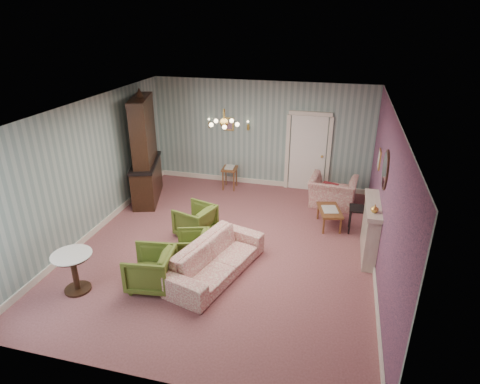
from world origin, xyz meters
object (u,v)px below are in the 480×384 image
(fireplace, at_px, (370,230))
(coffee_table, at_px, (329,218))
(dresser, at_px, (144,147))
(wingback_chair, at_px, (333,187))
(olive_chair_a, at_px, (150,267))
(pedestal_table, at_px, (75,272))
(olive_chair_b, at_px, (193,246))
(side_table_black, at_px, (357,220))
(sofa_chintz, at_px, (216,254))
(olive_chair_c, at_px, (195,219))

(fireplace, xyz_separation_m, coffee_table, (-0.82, 1.04, -0.37))
(dresser, bearing_deg, wingback_chair, -8.02)
(olive_chair_a, xyz_separation_m, dresser, (-1.73, 3.43, 1.01))
(coffee_table, distance_m, pedestal_table, 5.45)
(olive_chair_b, xyz_separation_m, side_table_black, (3.13, 1.98, -0.03))
(wingback_chair, bearing_deg, pedestal_table, 53.57)
(dresser, bearing_deg, sofa_chintz, -62.74)
(olive_chair_b, relative_size, side_table_black, 1.11)
(pedestal_table, bearing_deg, wingback_chair, 47.90)
(olive_chair_c, bearing_deg, olive_chair_b, 34.31)
(pedestal_table, bearing_deg, coffee_table, 39.93)
(fireplace, bearing_deg, olive_chair_b, -162.41)
(sofa_chintz, bearing_deg, olive_chair_a, 138.94)
(fireplace, height_order, side_table_black, fireplace)
(sofa_chintz, xyz_separation_m, dresser, (-2.75, 2.78, 0.97))
(olive_chair_a, height_order, pedestal_table, olive_chair_a)
(sofa_chintz, bearing_deg, wingback_chair, -12.68)
(dresser, relative_size, side_table_black, 4.73)
(olive_chair_c, relative_size, sofa_chintz, 0.34)
(olive_chair_b, bearing_deg, side_table_black, 105.11)
(side_table_black, bearing_deg, wingback_chair, 115.25)
(pedestal_table, bearing_deg, dresser, 97.55)
(olive_chair_a, xyz_separation_m, olive_chair_c, (0.13, 1.95, -0.02))
(dresser, height_order, side_table_black, dresser)
(olive_chair_a, height_order, dresser, dresser)
(olive_chair_b, relative_size, wingback_chair, 0.58)
(wingback_chair, bearing_deg, olive_chair_c, 44.13)
(wingback_chair, height_order, dresser, dresser)
(wingback_chair, distance_m, pedestal_table, 6.25)
(olive_chair_b, xyz_separation_m, pedestal_table, (-1.66, -1.40, 0.04))
(sofa_chintz, relative_size, fireplace, 1.59)
(olive_chair_a, distance_m, olive_chair_b, 1.06)
(olive_chair_c, distance_m, coffee_table, 3.04)
(wingback_chair, bearing_deg, sofa_chintz, 66.81)
(olive_chair_b, distance_m, wingback_chair, 4.12)
(dresser, xyz_separation_m, side_table_black, (5.30, -0.48, -1.11))
(olive_chair_a, bearing_deg, olive_chair_b, 148.67)
(wingback_chair, height_order, fireplace, fireplace)
(olive_chair_a, relative_size, pedestal_table, 1.06)
(side_table_black, bearing_deg, pedestal_table, -144.81)
(fireplace, bearing_deg, pedestal_table, -153.81)
(olive_chair_a, height_order, olive_chair_c, olive_chair_a)
(coffee_table, relative_size, pedestal_table, 1.12)
(olive_chair_c, height_order, wingback_chair, wingback_chair)
(wingback_chair, relative_size, coffee_table, 1.35)
(olive_chair_b, height_order, fireplace, fireplace)
(dresser, bearing_deg, fireplace, -31.71)
(olive_chair_c, bearing_deg, dresser, -111.52)
(olive_chair_a, distance_m, coffee_table, 4.25)
(dresser, bearing_deg, side_table_black, -22.64)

